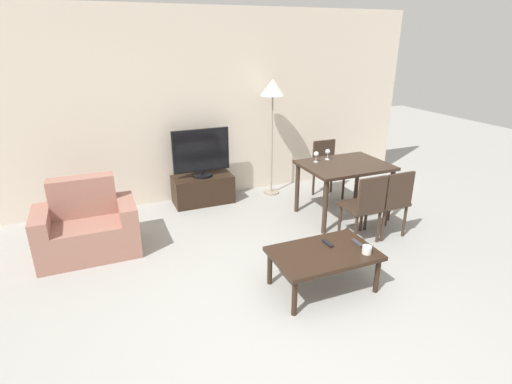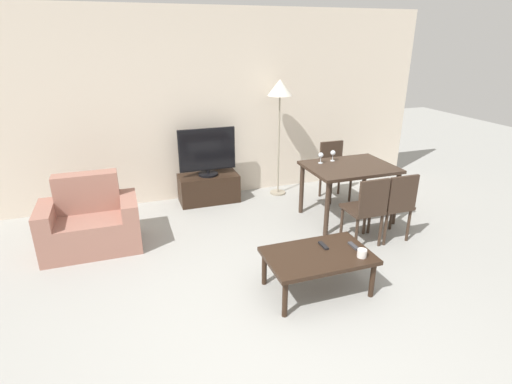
% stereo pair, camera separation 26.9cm
% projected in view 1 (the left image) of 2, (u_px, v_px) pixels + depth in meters
% --- Properties ---
extents(ground_plane, '(18.00, 18.00, 0.00)m').
position_uv_depth(ground_plane, '(301.00, 344.00, 3.21)').
color(ground_plane, '#9E9E99').
extents(wall_back, '(7.23, 0.06, 2.70)m').
position_uv_depth(wall_back, '(188.00, 108.00, 5.67)').
color(wall_back, beige).
rests_on(wall_back, ground_plane).
extents(armchair, '(1.06, 0.64, 0.85)m').
position_uv_depth(armchair, '(87.00, 228.00, 4.46)').
color(armchair, '#9E6B5B').
rests_on(armchair, ground_plane).
extents(tv_stand, '(0.86, 0.43, 0.41)m').
position_uv_depth(tv_stand, '(203.00, 189.00, 5.87)').
color(tv_stand, black).
rests_on(tv_stand, ground_plane).
extents(tv, '(0.82, 0.29, 0.69)m').
position_uv_depth(tv, '(201.00, 153.00, 5.66)').
color(tv, black).
rests_on(tv, tv_stand).
extents(coffee_table, '(1.00, 0.63, 0.40)m').
position_uv_depth(coffee_table, '(324.00, 256.00, 3.80)').
color(coffee_table, black).
rests_on(coffee_table, ground_plane).
extents(dining_table, '(1.12, 0.84, 0.74)m').
position_uv_depth(dining_table, '(344.00, 171.00, 5.28)').
color(dining_table, '#38281E').
rests_on(dining_table, ground_plane).
extents(dining_chair_near, '(0.40, 0.40, 0.85)m').
position_uv_depth(dining_chair_near, '(365.00, 205.00, 4.64)').
color(dining_chair_near, '#38281E').
rests_on(dining_chair_near, ground_plane).
extents(dining_chair_far, '(0.40, 0.40, 0.85)m').
position_uv_depth(dining_chair_far, '(327.00, 166.00, 6.03)').
color(dining_chair_far, '#38281E').
rests_on(dining_chair_far, ground_plane).
extents(dining_chair_near_right, '(0.40, 0.40, 0.85)m').
position_uv_depth(dining_chair_near_right, '(392.00, 200.00, 4.78)').
color(dining_chair_near_right, '#38281E').
rests_on(dining_chair_near_right, ground_plane).
extents(floor_lamp, '(0.36, 0.36, 1.74)m').
position_uv_depth(floor_lamp, '(273.00, 94.00, 5.74)').
color(floor_lamp, gray).
rests_on(floor_lamp, ground_plane).
extents(remote_primary, '(0.04, 0.15, 0.02)m').
position_uv_depth(remote_primary, '(357.00, 243.00, 3.93)').
color(remote_primary, '#38383D').
rests_on(remote_primary, coffee_table).
extents(remote_secondary, '(0.04, 0.15, 0.02)m').
position_uv_depth(remote_secondary, '(328.00, 243.00, 3.92)').
color(remote_secondary, black).
rests_on(remote_secondary, coffee_table).
extents(cup_white_near, '(0.09, 0.09, 0.08)m').
position_uv_depth(cup_white_near, '(367.00, 250.00, 3.75)').
color(cup_white_near, white).
rests_on(cup_white_near, coffee_table).
extents(wine_glass_left, '(0.07, 0.07, 0.15)m').
position_uv_depth(wine_glass_left, '(316.00, 155.00, 5.28)').
color(wine_glass_left, silver).
rests_on(wine_glass_left, dining_table).
extents(wine_glass_center, '(0.07, 0.07, 0.15)m').
position_uv_depth(wine_glass_center, '(328.00, 152.00, 5.39)').
color(wine_glass_center, silver).
rests_on(wine_glass_center, dining_table).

